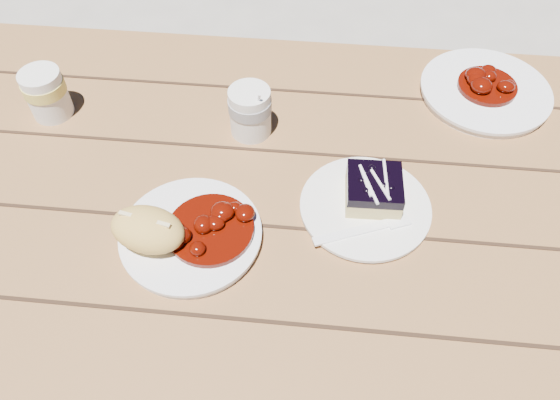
# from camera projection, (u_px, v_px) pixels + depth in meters

# --- Properties ---
(ground) EXTENTS (60.00, 60.00, 0.00)m
(ground) POSITION_uv_depth(u_px,v_px,m) (177.00, 352.00, 1.50)
(ground) COLOR #9A948B
(ground) RESTS_ON ground
(picnic_table) EXTENTS (2.00, 1.55, 0.75)m
(picnic_table) POSITION_uv_depth(u_px,v_px,m) (131.00, 230.00, 1.04)
(picnic_table) COLOR brown
(picnic_table) RESTS_ON ground
(main_plate) EXTENTS (0.21, 0.21, 0.02)m
(main_plate) POSITION_uv_depth(u_px,v_px,m) (191.00, 236.00, 0.83)
(main_plate) COLOR white
(main_plate) RESTS_ON picnic_table
(goulash_stew) EXTENTS (0.13, 0.13, 0.04)m
(goulash_stew) POSITION_uv_depth(u_px,v_px,m) (209.00, 223.00, 0.81)
(goulash_stew) COLOR #530B02
(goulash_stew) RESTS_ON main_plate
(bread_roll) EXTENTS (0.13, 0.10, 0.06)m
(bread_roll) POSITION_uv_depth(u_px,v_px,m) (148.00, 229.00, 0.79)
(bread_roll) COLOR #E1B556
(bread_roll) RESTS_ON main_plate
(dessert_plate) EXTENTS (0.20, 0.20, 0.01)m
(dessert_plate) POSITION_uv_depth(u_px,v_px,m) (365.00, 207.00, 0.86)
(dessert_plate) COLOR white
(dessert_plate) RESTS_ON picnic_table
(blueberry_cake) EXTENTS (0.09, 0.09, 0.05)m
(blueberry_cake) POSITION_uv_depth(u_px,v_px,m) (374.00, 189.00, 0.85)
(blueberry_cake) COLOR #D7C475
(blueberry_cake) RESTS_ON dessert_plate
(fork_dessert) EXTENTS (0.16, 0.08, 0.00)m
(fork_dessert) POSITION_uv_depth(u_px,v_px,m) (352.00, 232.00, 0.83)
(fork_dessert) COLOR white
(fork_dessert) RESTS_ON dessert_plate
(coffee_cup) EXTENTS (0.07, 0.07, 0.09)m
(coffee_cup) POSITION_uv_depth(u_px,v_px,m) (250.00, 112.00, 0.94)
(coffee_cup) COLOR white
(coffee_cup) RESTS_ON picnic_table
(second_plate) EXTENTS (0.24, 0.24, 0.02)m
(second_plate) POSITION_uv_depth(u_px,v_px,m) (485.00, 92.00, 1.03)
(second_plate) COLOR white
(second_plate) RESTS_ON picnic_table
(second_stew) EXTENTS (0.11, 0.11, 0.04)m
(second_stew) POSITION_uv_depth(u_px,v_px,m) (490.00, 80.00, 1.01)
(second_stew) COLOR #530B02
(second_stew) RESTS_ON second_plate
(second_cup) EXTENTS (0.07, 0.07, 0.09)m
(second_cup) POSITION_uv_depth(u_px,v_px,m) (46.00, 94.00, 0.97)
(second_cup) COLOR white
(second_cup) RESTS_ON picnic_table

